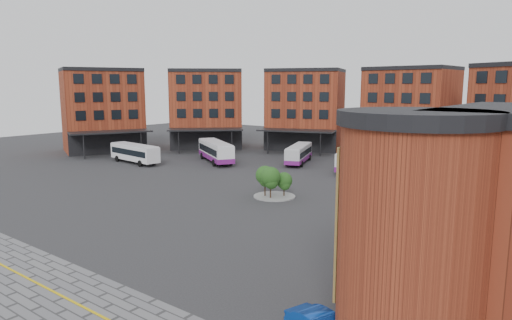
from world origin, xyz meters
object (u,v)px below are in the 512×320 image
Objects in this scene: bus_d at (364,160)px; bus_b at (216,151)px; bus_a at (135,152)px; bus_e at (440,169)px; bus_c at (299,153)px; tree_island at (272,180)px.

bus_b is at bearing -157.71° from bus_d.
bus_a is 0.95× the size of bus_d.
bus_b is 31.94m from bus_e.
bus_b reaches higher than bus_d.
bus_c is at bearing -46.54° from bus_a.
bus_a is at bearing 170.28° from tree_island.
bus_d is (21.37, 6.33, -0.10)m from bus_b.
tree_island is at bearing -88.40° from bus_d.
bus_d is at bearing -172.55° from bus_e.
tree_island is at bearing -93.53° from bus_a.
bus_a reaches higher than bus_c.
tree_island is 23.86m from bus_b.
bus_a is at bearing -163.11° from bus_c.
bus_c is 0.92× the size of bus_d.
tree_island is 0.41× the size of bus_d.
bus_e is at bearing 3.41° from bus_d.
tree_island is 22.20m from bus_e.
tree_island reaches higher than bus_a.
bus_a is at bearing -148.79° from bus_d.
bus_a is 24.77m from bus_c.
bus_d is (1.42, 19.44, -0.30)m from tree_island.
bus_d is at bearing -41.48° from bus_b.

